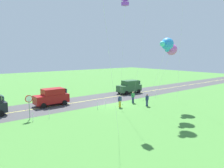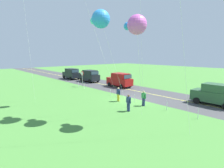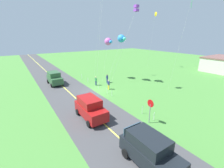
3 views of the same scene
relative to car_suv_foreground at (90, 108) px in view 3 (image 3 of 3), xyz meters
The scene contains 21 objects.
ground_plane 8.29m from the car_suv_foreground, 146.35° to the left, with size 120.00×120.00×0.10m, color #478438.
asphalt_road 6.95m from the car_suv_foreground, behind, with size 120.00×7.00×0.00m, color #424244.
road_centre_stripe 6.94m from the car_suv_foreground, behind, with size 120.00×0.16×0.00m, color #E5E04C.
car_suv_foreground is the anchor object (origin of this frame).
car_parked_east_near 7.84m from the car_suv_foreground, ahead, with size 4.40×2.12×2.24m.
car_parked_west_near 14.22m from the car_suv_foreground, behind, with size 4.40×2.12×2.24m.
stop_sign 6.19m from the car_suv_foreground, 46.28° to the left, with size 0.76×0.08×2.56m.
person_adult_near 11.03m from the car_suv_foreground, 149.03° to the left, with size 0.58×0.22×1.60m.
person_adult_companion 12.61m from the car_suv_foreground, 139.85° to the left, with size 0.58×0.22×1.60m.
person_child_watcher 9.08m from the car_suv_foreground, 135.14° to the left, with size 0.58×0.22×1.60m.
kite_blue_mid 16.11m from the car_suv_foreground, 130.13° to the left, with size 1.90×3.76×8.63m.
kite_yellow_high 15.22m from the car_suv_foreground, 113.66° to the left, with size 2.47×3.62×12.54m.
kite_pink_drift 32.16m from the car_suv_foreground, 119.87° to the left, with size 2.60×0.95×14.09m.
kite_cyan_top 16.72m from the car_suv_foreground, 140.30° to the left, with size 1.90×2.73×8.04m.
fence_post_0 15.73m from the car_suv_foreground, 160.50° to the left, with size 0.05×0.05×0.90m, color silver.
fence_post_1 13.02m from the car_suv_foreground, 156.22° to the left, with size 0.05×0.05×0.90m, color silver.
fence_post_2 9.44m from the car_suv_foreground, 146.17° to the left, with size 0.05×0.05×0.90m, color silver.
fence_post_3 7.29m from the car_suv_foreground, 133.74° to the left, with size 0.05×0.05×0.90m, color silver.
fence_post_4 6.48m from the car_suv_foreground, 125.53° to the left, with size 0.05×0.05×0.90m, color silver.
fence_post_5 5.84m from the car_suv_foreground, 64.79° to the left, with size 0.05×0.05×0.90m, color silver.
fence_post_6 6.74m from the car_suv_foreground, 51.49° to the left, with size 0.05×0.05×0.90m, color silver.
Camera 3 is at (20.01, -10.60, 8.49)m, focal length 24.03 mm.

